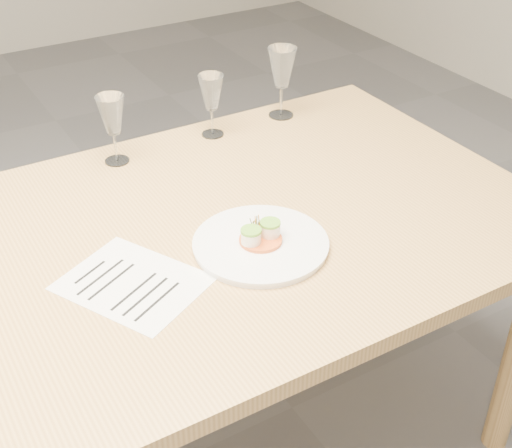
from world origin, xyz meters
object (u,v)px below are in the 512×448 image
dinner_plate (261,243)px  wine_glass_3 (211,94)px  dining_table (35,308)px  wine_glass_2 (112,117)px  wine_glass_4 (282,69)px  recipe_sheet (133,283)px

dinner_plate → wine_glass_3: size_ratio=1.68×
dining_table → wine_glass_2: (0.35, 0.40, 0.20)m
dining_table → wine_glass_2: size_ratio=12.94×
wine_glass_4 → dining_table: bearing=-154.4°
wine_glass_3 → wine_glass_4: wine_glass_4 is taller
recipe_sheet → wine_glass_4: wine_glass_4 is taller
dinner_plate → wine_glass_2: bearing=103.5°
recipe_sheet → wine_glass_3: bearing=21.0°
recipe_sheet → dinner_plate: bearing=-32.2°
wine_glass_4 → recipe_sheet: bearing=-142.7°
dining_table → wine_glass_2: bearing=49.0°
wine_glass_3 → recipe_sheet: bearing=-131.4°
dinner_plate → recipe_sheet: 0.29m
wine_glass_2 → wine_glass_3: (0.29, 0.01, -0.01)m
wine_glass_3 → dinner_plate: bearing=-106.9°
wine_glass_4 → dinner_plate: bearing=-126.0°
dining_table → dinner_plate: size_ratio=8.01×
recipe_sheet → wine_glass_2: size_ratio=1.87×
wine_glass_2 → wine_glass_4: 0.53m
dining_table → wine_glass_3: wine_glass_3 is taller
dining_table → dinner_plate: bearing=-15.6°
recipe_sheet → dining_table: bearing=121.6°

